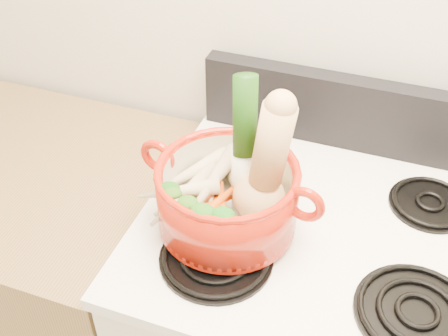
% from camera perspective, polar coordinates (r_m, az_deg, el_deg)
% --- Properties ---
extents(wall_back, '(3.50, 0.02, 2.60)m').
position_cam_1_polar(wall_back, '(1.29, 15.80, 16.02)').
color(wall_back, silver).
rests_on(wall_back, floor).
extents(cooktop, '(0.78, 0.67, 0.03)m').
position_cam_1_polar(cooktop, '(1.20, 10.54, -6.49)').
color(cooktop, white).
rests_on(cooktop, stove_body).
extents(control_backsplash, '(0.76, 0.05, 0.18)m').
position_cam_1_polar(control_backsplash, '(1.37, 13.62, 5.28)').
color(control_backsplash, black).
rests_on(control_backsplash, cooktop).
extents(burner_front_left, '(0.22, 0.22, 0.02)m').
position_cam_1_polar(burner_front_left, '(1.10, -0.79, -8.97)').
color(burner_front_left, black).
rests_on(burner_front_left, cooktop).
extents(burner_front_right, '(0.22, 0.22, 0.02)m').
position_cam_1_polar(burner_front_right, '(1.08, 19.05, -13.66)').
color(burner_front_right, black).
rests_on(burner_front_right, cooktop).
extents(burner_back_left, '(0.17, 0.17, 0.02)m').
position_cam_1_polar(burner_back_left, '(1.31, 3.81, 0.37)').
color(burner_back_left, black).
rests_on(burner_back_left, cooktop).
extents(burner_back_right, '(0.17, 0.17, 0.02)m').
position_cam_1_polar(burner_back_right, '(1.29, 20.20, -3.31)').
color(burner_back_right, black).
rests_on(burner_back_right, cooktop).
extents(dutch_oven, '(0.31, 0.31, 0.14)m').
position_cam_1_polar(dutch_oven, '(1.11, 0.35, -2.96)').
color(dutch_oven, '#A51A0A').
rests_on(dutch_oven, burner_front_left).
extents(pot_handle_left, '(0.08, 0.03, 0.08)m').
position_cam_1_polar(pot_handle_left, '(1.14, -6.76, 1.20)').
color(pot_handle_left, '#A51A0A').
rests_on(pot_handle_left, dutch_oven).
extents(pot_handle_right, '(0.08, 0.03, 0.08)m').
position_cam_1_polar(pot_handle_right, '(1.04, 8.22, -3.66)').
color(pot_handle_right, '#A51A0A').
rests_on(pot_handle_right, dutch_oven).
extents(squash, '(0.16, 0.13, 0.28)m').
position_cam_1_polar(squash, '(1.04, 3.76, 0.56)').
color(squash, '#E5B175').
rests_on(squash, dutch_oven).
extents(leek, '(0.08, 0.09, 0.30)m').
position_cam_1_polar(leek, '(1.06, 1.93, 2.46)').
color(leek, white).
rests_on(leek, dutch_oven).
extents(ginger, '(0.10, 0.08, 0.05)m').
position_cam_1_polar(ginger, '(1.17, 2.62, -1.14)').
color(ginger, '#D1BB81').
rests_on(ginger, dutch_oven).
extents(parsnip_0, '(0.14, 0.20, 0.06)m').
position_cam_1_polar(parsnip_0, '(1.16, -2.95, -1.94)').
color(parsnip_0, beige).
rests_on(parsnip_0, dutch_oven).
extents(parsnip_1, '(0.10, 0.19, 0.06)m').
position_cam_1_polar(parsnip_1, '(1.14, -4.15, -2.71)').
color(parsnip_1, beige).
rests_on(parsnip_1, dutch_oven).
extents(parsnip_2, '(0.11, 0.18, 0.05)m').
position_cam_1_polar(parsnip_2, '(1.16, -1.39, -1.10)').
color(parsnip_2, beige).
rests_on(parsnip_2, dutch_oven).
extents(parsnip_3, '(0.17, 0.10, 0.05)m').
position_cam_1_polar(parsnip_3, '(1.13, -4.60, -2.23)').
color(parsnip_3, beige).
rests_on(parsnip_3, dutch_oven).
extents(parsnip_4, '(0.18, 0.21, 0.07)m').
position_cam_1_polar(parsnip_4, '(1.17, -2.46, 0.11)').
color(parsnip_4, '#EFE9C2').
rests_on(parsnip_4, dutch_oven).
extents(parsnip_5, '(0.07, 0.22, 0.06)m').
position_cam_1_polar(parsnip_5, '(1.13, -1.11, -1.26)').
color(parsnip_5, beige).
rests_on(parsnip_5, dutch_oven).
extents(carrot_0, '(0.06, 0.17, 0.05)m').
position_cam_1_polar(carrot_0, '(1.10, -1.31, -5.16)').
color(carrot_0, '#D1490A').
rests_on(carrot_0, dutch_oven).
extents(carrot_1, '(0.12, 0.12, 0.04)m').
position_cam_1_polar(carrot_1, '(1.11, -1.98, -4.20)').
color(carrot_1, '#BA3A09').
rests_on(carrot_1, dutch_oven).
extents(carrot_2, '(0.09, 0.18, 0.05)m').
position_cam_1_polar(carrot_2, '(1.08, -0.21, -4.82)').
color(carrot_2, '#C15609').
rests_on(carrot_2, dutch_oven).
extents(carrot_3, '(0.07, 0.13, 0.04)m').
position_cam_1_polar(carrot_3, '(1.10, -2.85, -3.87)').
color(carrot_3, '#C05709').
rests_on(carrot_3, dutch_oven).
extents(carrot_4, '(0.08, 0.15, 0.04)m').
position_cam_1_polar(carrot_4, '(1.09, -0.95, -3.93)').
color(carrot_4, '#BE4409').
rests_on(carrot_4, dutch_oven).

